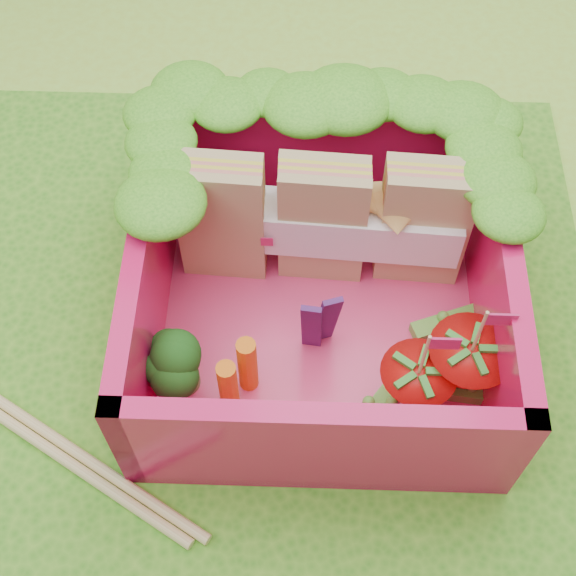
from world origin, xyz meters
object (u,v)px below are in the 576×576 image
Objects in this scene: sandwich_stack at (324,221)px; strawberry_left at (414,389)px; broccoli at (179,359)px; bento_box at (321,285)px; strawberry_right at (464,369)px.

sandwich_stack is 2.14× the size of strawberry_left.
broccoli is at bearing -132.42° from sandwich_stack.
bento_box is 0.58m from strawberry_right.
bento_box is at bearing 150.65° from strawberry_right.
sandwich_stack is at bearing 47.58° from broccoli.
strawberry_right reaches higher than strawberry_left.
sandwich_stack is 0.73m from broccoli.
sandwich_stack reaches higher than bento_box.
strawberry_left is (0.33, -0.35, -0.09)m from bento_box.
strawberry_right is (0.50, -0.28, -0.07)m from bento_box.
bento_box is at bearing 132.59° from strawberry_left.
strawberry_right is (0.98, 0.01, -0.03)m from broccoli.
bento_box is 2.61× the size of strawberry_left.
bento_box reaches higher than broccoli.
sandwich_stack reaches higher than strawberry_left.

